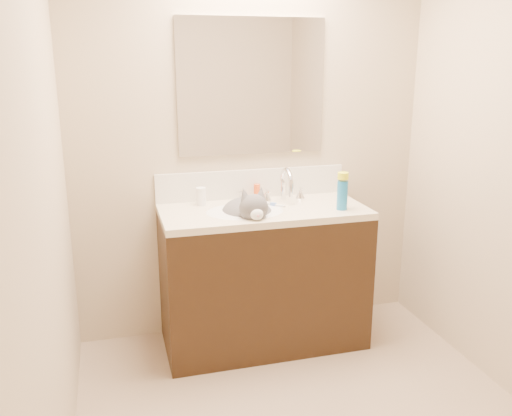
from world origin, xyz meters
TOP-DOWN VIEW (x-y plane):
  - room_shell at (0.00, 0.00)m, footprint 2.24×2.54m
  - vanity_cabinet at (0.00, 0.97)m, footprint 1.20×0.55m
  - counter_slab at (0.00, 0.97)m, footprint 1.20×0.55m
  - basin at (-0.12, 0.94)m, footprint 0.45×0.36m
  - faucet at (0.18, 1.11)m, footprint 0.28×0.20m
  - cat at (-0.10, 0.94)m, footprint 0.35×0.43m
  - backsplash at (0.00, 1.24)m, footprint 1.20×0.02m
  - mirror at (0.00, 1.24)m, footprint 0.90×0.02m
  - pill_bottle at (-0.34, 1.15)m, footprint 0.06×0.06m
  - pill_label at (-0.34, 1.15)m, footprint 0.05×0.05m
  - silver_jar at (-0.07, 1.18)m, footprint 0.05×0.05m
  - amber_bottle at (0.02, 1.19)m, footprint 0.04×0.04m
  - toothbrush at (0.07, 1.02)m, footprint 0.12×0.13m
  - toothbrush_head at (0.07, 1.02)m, footprint 0.04×0.04m
  - spray_can at (0.43, 0.83)m, footprint 0.08×0.08m
  - spray_cap at (0.43, 0.83)m, footprint 0.08×0.08m

SIDE VIEW (x-z plane):
  - vanity_cabinet at x=0.00m, z-range 0.00..0.82m
  - basin at x=-0.12m, z-range 0.72..0.86m
  - cat at x=-0.10m, z-range 0.67..1.00m
  - counter_slab at x=0.00m, z-range 0.82..0.86m
  - toothbrush at x=0.07m, z-range 0.86..0.87m
  - toothbrush_head at x=0.07m, z-range 0.86..0.88m
  - silver_jar at x=-0.07m, z-range 0.86..0.91m
  - pill_label at x=-0.34m, z-range 0.89..0.92m
  - amber_bottle at x=0.02m, z-range 0.86..0.96m
  - pill_bottle at x=-0.34m, z-range 0.86..0.97m
  - spray_can at x=0.43m, z-range 0.86..1.03m
  - faucet at x=0.18m, z-range 0.84..1.05m
  - backsplash at x=0.00m, z-range 0.86..1.04m
  - spray_cap at x=0.43m, z-range 1.04..1.08m
  - room_shell at x=0.00m, z-range 0.23..2.75m
  - mirror at x=0.00m, z-range 1.14..1.94m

